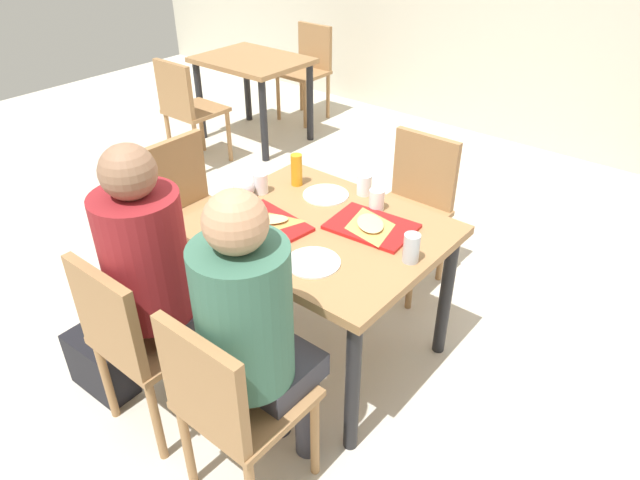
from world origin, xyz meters
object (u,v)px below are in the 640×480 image
(tray_red_far, at_px, (371,227))
(plastic_cup_b, at_px, (266,255))
(tray_red_near, at_px, (266,225))
(background_table, at_px, (253,72))
(person_in_red, at_px, (156,267))
(plastic_cup_a, at_px, (364,185))
(plastic_cup_c, at_px, (261,183))
(paper_plate_center, at_px, (326,195))
(pizza_slice_a, at_px, (269,221))
(handbag, at_px, (101,364))
(chair_near_right, at_px, (229,401))
(chair_far_side, at_px, (413,201))
(plastic_cup_d, at_px, (377,200))
(condiment_bottle, at_px, (297,170))
(person_in_brown_jacket, at_px, (253,325))
(chair_near_left, at_px, (136,335))
(background_chair_far, at_px, (308,65))
(foil_bundle, at_px, (244,188))
(pizza_slice_b, at_px, (370,225))
(main_table, at_px, (320,245))
(soda_can, at_px, (411,248))
(chair_left_end, at_px, (191,205))
(background_chair_near, at_px, (187,106))
(paper_plate_near_edge, at_px, (313,262))

(tray_red_far, xyz_separation_m, plastic_cup_b, (-0.16, -0.49, 0.04))
(tray_red_near, bearing_deg, background_table, 136.27)
(person_in_red, height_order, plastic_cup_a, person_in_red)
(plastic_cup_a, xyz_separation_m, plastic_cup_c, (-0.39, -0.30, 0.00))
(person_in_red, distance_m, paper_plate_center, 0.92)
(pizza_slice_a, bearing_deg, handbag, -122.20)
(chair_near_right, xyz_separation_m, chair_far_side, (-0.26, 1.63, 0.00))
(chair_far_side, distance_m, person_in_red, 1.53)
(background_table, bearing_deg, plastic_cup_d, -32.88)
(plastic_cup_c, xyz_separation_m, condiment_bottle, (0.08, 0.17, 0.03))
(pizza_slice_a, bearing_deg, person_in_brown_jacket, -50.77)
(chair_near_left, bearing_deg, chair_near_right, 0.00)
(plastic_cup_b, distance_m, condiment_bottle, 0.71)
(plastic_cup_b, distance_m, background_chair_far, 3.61)
(pizza_slice_a, distance_m, background_table, 2.75)
(person_in_brown_jacket, height_order, tray_red_far, person_in_brown_jacket)
(person_in_brown_jacket, relative_size, foil_bundle, 12.69)
(chair_near_right, height_order, background_chair_far, same)
(pizza_slice_b, bearing_deg, tray_red_near, -144.17)
(person_in_red, height_order, background_chair_far, person_in_red)
(foil_bundle, bearing_deg, tray_red_near, -26.14)
(chair_near_left, height_order, person_in_brown_jacket, person_in_brown_jacket)
(pizza_slice_a, relative_size, pizza_slice_b, 0.90)
(main_table, distance_m, person_in_red, 0.73)
(chair_near_right, bearing_deg, plastic_cup_a, 103.78)
(chair_far_side, bearing_deg, handbag, -110.45)
(chair_near_left, xyz_separation_m, soda_can, (0.71, 0.84, 0.28))
(person_in_brown_jacket, height_order, plastic_cup_a, person_in_brown_jacket)
(chair_far_side, bearing_deg, chair_left_end, -138.18)
(pizza_slice_b, distance_m, background_chair_near, 2.54)
(background_chair_far, bearing_deg, soda_can, -43.24)
(person_in_red, relative_size, pizza_slice_b, 4.47)
(plastic_cup_b, bearing_deg, foil_bundle, 143.99)
(soda_can, distance_m, background_chair_near, 2.82)
(chair_left_end, bearing_deg, foil_bundle, -2.66)
(plastic_cup_c, bearing_deg, chair_near_left, -79.81)
(handbag, bearing_deg, background_chair_far, 115.20)
(chair_near_right, height_order, person_in_brown_jacket, person_in_brown_jacket)
(plastic_cup_b, relative_size, background_chair_far, 0.12)
(tray_red_near, xyz_separation_m, paper_plate_near_edge, (0.34, -0.09, -0.00))
(chair_left_end, distance_m, paper_plate_center, 0.82)
(chair_near_right, distance_m, background_table, 3.54)
(chair_near_left, xyz_separation_m, person_in_red, (0.00, 0.14, 0.25))
(person_in_red, xyz_separation_m, tray_red_near, (0.08, 0.52, -0.02))
(chair_far_side, distance_m, handbag, 1.79)
(chair_near_left, bearing_deg, person_in_brown_jacket, 14.92)
(person_in_brown_jacket, xyz_separation_m, background_chair_near, (-2.44, 1.69, -0.25))
(plastic_cup_d, distance_m, handbag, 1.47)
(chair_near_right, bearing_deg, tray_red_near, 124.00)
(chair_near_left, distance_m, tray_red_near, 0.70)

